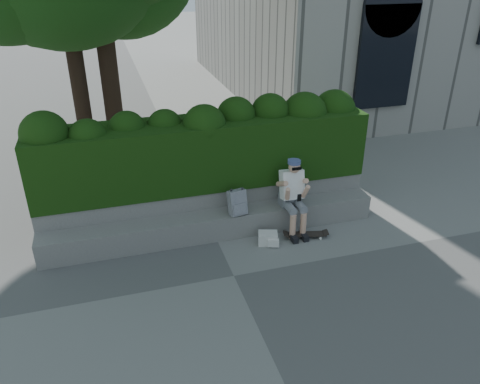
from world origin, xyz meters
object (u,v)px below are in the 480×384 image
object	(u,v)px
person	(293,193)
backpack_ground	(268,238)
skateboard	(306,234)
backpack_plaid	(237,202)

from	to	relation	value
person	backpack_ground	size ratio (longest dim) A/B	4.15
skateboard	backpack_ground	size ratio (longest dim) A/B	2.24
person	backpack_plaid	bearing A→B (deg)	175.38
backpack_plaid	backpack_ground	world-z (taller)	backpack_plaid
backpack_plaid	backpack_ground	bearing A→B (deg)	-54.44
backpack_plaid	skateboard	bearing A→B (deg)	-30.82
person	backpack_plaid	xyz separation A→B (m)	(-1.01, 0.08, -0.08)
backpack_ground	backpack_plaid	bearing A→B (deg)	153.55
person	skateboard	distance (m)	0.78
backpack_ground	skateboard	bearing A→B (deg)	16.66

